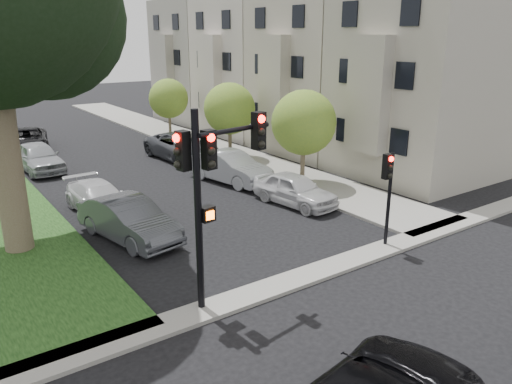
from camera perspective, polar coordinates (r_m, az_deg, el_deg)
ground at (r=14.75m, az=11.51°, el=-12.29°), size 140.00×140.00×0.00m
sidewalk_right at (r=37.14m, az=-8.43°, el=6.20°), size 3.50×44.00×0.12m
sidewalk_cross at (r=15.97m, az=6.29°, el=-9.33°), size 60.00×1.00×0.12m
house_a at (r=27.55m, az=18.62°, el=16.02°), size 7.70×7.55×15.97m
house_b at (r=32.62m, az=7.62°, el=16.85°), size 7.70×7.55×15.97m
house_c at (r=38.49m, az=-0.27°, el=17.08°), size 7.70×7.55×15.97m
house_d at (r=44.85m, az=-6.01°, el=17.06°), size 7.70×7.55×15.97m
small_tree_a at (r=24.54m, az=5.48°, el=7.89°), size 3.17×3.17×4.76m
small_tree_b at (r=29.96m, az=-3.05°, el=9.48°), size 3.07×3.07×4.60m
small_tree_c at (r=37.19m, az=-9.96°, el=10.47°), size 2.84×2.84×4.26m
traffic_signal_main at (r=12.93m, az=-5.16°, el=2.07°), size 2.71×0.71×5.54m
traffic_signal_secondary at (r=17.66m, az=14.87°, el=1.02°), size 0.43×0.35×3.45m
car_parked_0 at (r=22.12m, az=4.46°, el=0.29°), size 2.21×4.35×1.42m
car_parked_1 at (r=25.49m, az=-2.98°, el=2.85°), size 2.59×5.05×1.59m
car_parked_2 at (r=30.55m, az=-8.45°, el=5.16°), size 2.98×5.87×1.59m
car_parked_5 at (r=18.88m, az=-14.35°, el=-3.08°), size 2.56×4.96×1.56m
car_parked_6 at (r=22.08m, az=-17.48°, el=-0.70°), size 2.08×4.55×1.29m
car_parked_7 at (r=30.07m, az=-23.59°, el=3.68°), size 2.12×4.78×1.60m
car_parked_8 at (r=35.56m, az=-24.69°, el=5.41°), size 3.49×5.75×1.49m
car_parked_9 at (r=40.23m, az=-26.74°, el=6.41°), size 2.52×4.86×1.53m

